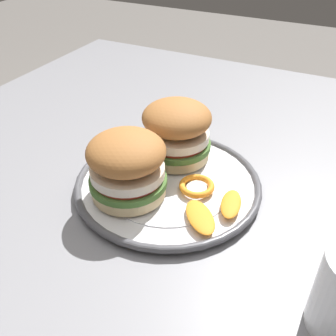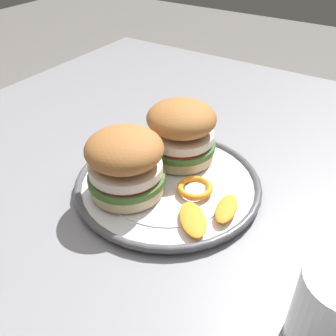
% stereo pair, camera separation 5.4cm
% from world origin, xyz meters
% --- Properties ---
extents(dining_table, '(1.27, 1.02, 0.74)m').
position_xyz_m(dining_table, '(0.00, 0.00, 0.65)').
color(dining_table, gray).
rests_on(dining_table, ground).
extents(dinner_plate, '(0.30, 0.30, 0.02)m').
position_xyz_m(dinner_plate, '(0.04, -0.04, 0.75)').
color(dinner_plate, white).
rests_on(dinner_plate, dining_table).
extents(sandwich_half_left, '(0.14, 0.14, 0.10)m').
position_xyz_m(sandwich_half_left, '(-0.02, 0.00, 0.81)').
color(sandwich_half_left, beige).
rests_on(sandwich_half_left, dinner_plate).
extents(sandwich_half_right, '(0.15, 0.15, 0.10)m').
position_xyz_m(sandwich_half_right, '(0.11, -0.02, 0.81)').
color(sandwich_half_right, beige).
rests_on(sandwich_half_right, dinner_plate).
extents(orange_peel_curled, '(0.07, 0.07, 0.01)m').
position_xyz_m(orange_peel_curled, '(0.04, -0.09, 0.76)').
color(orange_peel_curled, orange).
rests_on(orange_peel_curled, dinner_plate).
extents(orange_peel_strip_long, '(0.08, 0.07, 0.01)m').
position_xyz_m(orange_peel_strip_long, '(-0.02, -0.12, 0.76)').
color(orange_peel_strip_long, orange).
rests_on(orange_peel_strip_long, dinner_plate).
extents(orange_peel_strip_short, '(0.07, 0.04, 0.01)m').
position_xyz_m(orange_peel_strip_short, '(0.02, -0.15, 0.76)').
color(orange_peel_strip_short, orange).
rests_on(orange_peel_strip_short, dinner_plate).
extents(drinking_glass, '(0.08, 0.08, 0.10)m').
position_xyz_m(drinking_glass, '(-0.09, -0.32, 0.79)').
color(drinking_glass, white).
rests_on(drinking_glass, dining_table).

